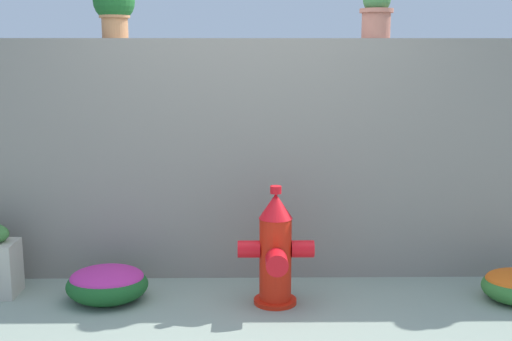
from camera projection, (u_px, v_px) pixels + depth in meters
The scene contains 6 objects.
ground_plane at pixel (249, 318), 4.18m from camera, with size 24.00×24.00×0.00m, color gray.
stone_wall at pixel (249, 159), 4.91m from camera, with size 6.69×0.29×1.79m, color gray.
potted_plant_1 at pixel (114, 2), 4.69m from camera, with size 0.32×0.32×0.42m.
potted_plant_2 at pixel (377, 8), 4.70m from camera, with size 0.24×0.24×0.38m.
fire_hydrant at pixel (276, 252), 4.35m from camera, with size 0.52×0.42×0.82m.
flower_bush_right at pixel (107, 283), 4.45m from camera, with size 0.56×0.50×0.25m.
Camera 1 is at (-0.01, -3.94, 1.68)m, focal length 45.53 mm.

